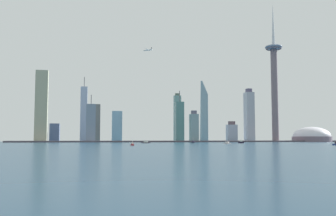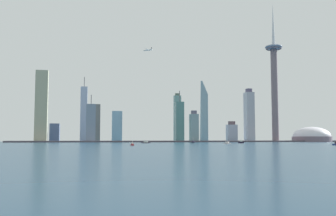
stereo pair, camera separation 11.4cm
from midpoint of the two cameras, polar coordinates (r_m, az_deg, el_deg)
The scene contains 22 objects.
ground_plane at distance 423.05m, azimuth 17.63°, elevation -5.61°, with size 6000.00×6000.00×0.00m, color #1A364B.
waterfront_pier at distance 882.63m, azimuth 2.35°, elevation -5.07°, with size 783.75×47.60×3.34m, color #524A54.
observation_tower at distance 975.73m, azimuth 15.82°, elevation 4.69°, with size 42.42×42.42×350.88m.
stadium_dome at distance 1018.41m, azimuth 20.95°, elevation -4.15°, with size 96.54×96.54×48.86m.
skyscraper_0 at distance 919.03m, azimuth 1.78°, elevation -2.09°, with size 20.50×12.20×125.84m.
skyscraper_1 at distance 892.77m, azimuth -18.64°, elevation 0.28°, with size 27.26×12.80×162.47m.
skyscraper_2 at distance 980.76m, azimuth 9.65°, elevation -3.68°, with size 25.76×17.62×52.35m.
skyscraper_3 at distance 960.77m, azimuth -16.80°, elevation -3.61°, with size 22.91×21.57×44.67m.
skyscraper_4 at distance 878.56m, azimuth -11.61°, elevation -2.24°, with size 21.43×13.33×108.58m.
skyscraper_5 at distance 1009.49m, azimuth 5.40°, elevation -0.51°, with size 19.33×21.23×161.38m.
skyscraper_6 at distance 941.20m, azimuth -10.65°, elevation -2.27°, with size 13.31×23.88×92.06m.
skyscraper_7 at distance 975.47m, azimuth -7.75°, elevation -2.78°, with size 25.58×19.82×78.39m.
skyscraper_8 at distance 891.69m, azimuth 3.97°, elevation -2.94°, with size 19.25×17.65×74.24m.
skyscraper_9 at distance 990.53m, azimuth 12.21°, elevation -1.23°, with size 20.40×25.27×136.70m.
skyscraper_10 at distance 983.60m, azimuth 1.43°, elevation -1.55°, with size 18.19×13.49×126.40m.
skyscraper_11 at distance 951.70m, azimuth -12.65°, elevation -0.93°, with size 16.29×20.12×161.25m.
boat_0 at distance 692.60m, azimuth -3.39°, elevation -5.23°, with size 17.53×9.80×3.62m.
boat_2 at distance 613.02m, azimuth 8.97°, elevation -5.27°, with size 7.82×16.13×8.47m.
boat_4 at distance 698.22m, azimuth 11.02°, elevation -5.10°, with size 10.83×4.05×9.56m.
boat_5 at distance 719.49m, azimuth 3.85°, elevation -5.19°, with size 6.94×7.23×10.22m.
boat_7 at distance 472.37m, azimuth -5.42°, elevation -5.50°, with size 3.52×10.71×9.73m.
airplane at distance 929.97m, azimuth -3.06°, elevation 8.78°, with size 21.43×21.29×7.31m.
Camera 2 is at (-200.89, -372.18, 9.12)m, focal length 40.20 mm.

